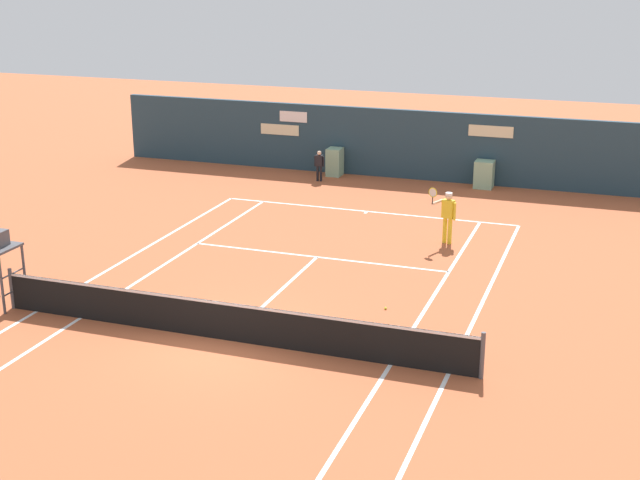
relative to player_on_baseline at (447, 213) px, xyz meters
name	(u,v)px	position (x,y,z in m)	size (l,w,h in m)	color
ground_plane	(236,331)	(-3.38, -8.45, -0.99)	(80.00, 80.00, 0.01)	#B25633
tennis_net	(225,320)	(-3.38, -9.02, -0.48)	(12.10, 0.10, 1.07)	#4C4C51
sponsor_back_wall	(405,146)	(-3.36, 7.95, 0.35)	(25.00, 1.02, 2.79)	#233D4C
player_on_baseline	(447,213)	(0.00, 0.00, 0.00)	(0.82, 0.67, 1.87)	yellow
ball_kid_right_post	(319,164)	(-6.47, 6.31, -0.28)	(0.41, 0.17, 1.24)	black
tennis_ball_near_service_line	(386,308)	(-0.34, -5.94, -0.96)	(0.07, 0.07, 0.07)	#CCE033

